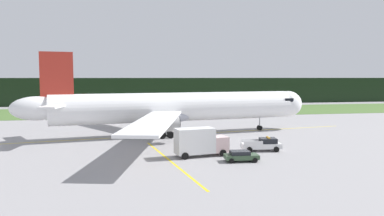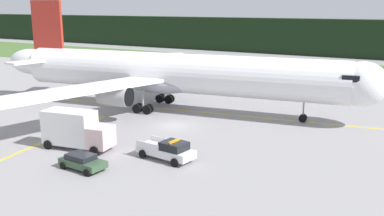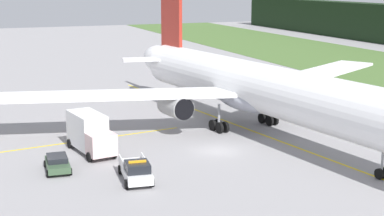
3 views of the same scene
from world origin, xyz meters
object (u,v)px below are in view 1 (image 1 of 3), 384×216
Objects in this scene: airliner at (175,108)px; ops_pickup_truck at (263,144)px; staff_car at (241,156)px; catering_truck at (200,142)px.

ops_pickup_truck is at bearing -58.52° from airliner.
staff_car is (5.02, -21.77, -4.10)m from airliner.
airliner reaches higher than catering_truck.
airliner is 19.48m from ops_pickup_truck.
ops_pickup_truck is 0.79× the size of catering_truck.
staff_car is (-4.94, -5.49, -0.20)m from ops_pickup_truck.
airliner is 7.46× the size of catering_truck.
airliner is at bearing 103.00° from staff_car.
ops_pickup_truck is 7.39m from staff_car.
ops_pickup_truck is 1.35× the size of staff_car.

